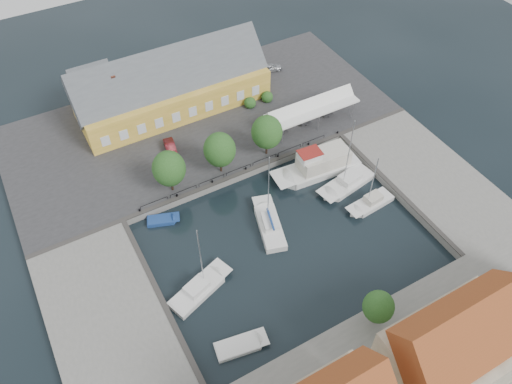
% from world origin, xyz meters
% --- Properties ---
extents(ground, '(140.00, 140.00, 0.00)m').
position_xyz_m(ground, '(0.00, 0.00, 0.00)').
color(ground, black).
rests_on(ground, ground).
extents(north_quay, '(56.00, 26.00, 1.00)m').
position_xyz_m(north_quay, '(0.00, 23.00, 0.50)').
color(north_quay, '#2D2D30').
rests_on(north_quay, ground).
extents(west_quay, '(12.00, 24.00, 1.00)m').
position_xyz_m(west_quay, '(-22.00, -2.00, 0.50)').
color(west_quay, slate).
rests_on(west_quay, ground).
extents(east_quay, '(12.00, 24.00, 1.00)m').
position_xyz_m(east_quay, '(22.00, -2.00, 0.50)').
color(east_quay, slate).
rests_on(east_quay, ground).
extents(south_bank, '(56.00, 14.00, 1.00)m').
position_xyz_m(south_bank, '(0.00, -21.00, 0.50)').
color(south_bank, slate).
rests_on(south_bank, ground).
extents(quay_edge_fittings, '(56.00, 24.72, 0.40)m').
position_xyz_m(quay_edge_fittings, '(0.02, 4.75, 1.06)').
color(quay_edge_fittings, '#383533').
rests_on(quay_edge_fittings, north_quay).
extents(warehouse, '(28.56, 14.00, 9.55)m').
position_xyz_m(warehouse, '(-2.60, 28.36, 4.43)').
color(warehouse, gold).
rests_on(warehouse, north_quay).
extents(tent_canopy, '(14.00, 4.00, 2.83)m').
position_xyz_m(tent_canopy, '(14.00, 14.50, 3.68)').
color(tent_canopy, white).
rests_on(tent_canopy, north_quay).
extents(quay_trees, '(18.20, 4.20, 6.30)m').
position_xyz_m(quay_trees, '(-2.00, 12.00, 4.88)').
color(quay_trees, black).
rests_on(quay_trees, north_quay).
extents(car_silver, '(4.02, 2.30, 1.29)m').
position_xyz_m(car_silver, '(15.48, 28.84, 1.64)').
color(car_silver, '#B5B8BD').
rests_on(car_silver, north_quay).
extents(car_red, '(2.00, 4.07, 1.28)m').
position_xyz_m(car_red, '(-6.38, 18.83, 1.64)').
color(car_red, '#581419').
rests_on(car_red, north_quay).
extents(center_sailboat, '(4.78, 8.76, 11.78)m').
position_xyz_m(center_sailboat, '(-0.76, 1.28, 0.36)').
color(center_sailboat, silver).
rests_on(center_sailboat, ground).
extents(trawler, '(12.72, 4.57, 5.00)m').
position_xyz_m(trawler, '(9.99, 6.41, 1.02)').
color(trawler, silver).
rests_on(trawler, ground).
extents(east_boat_a, '(8.90, 4.30, 12.11)m').
position_xyz_m(east_boat_a, '(11.83, 2.37, 0.26)').
color(east_boat_a, silver).
rests_on(east_boat_a, ground).
extents(east_boat_b, '(6.84, 2.75, 9.36)m').
position_xyz_m(east_boat_b, '(12.39, -1.97, 0.26)').
color(east_boat_b, silver).
rests_on(east_boat_b, ground).
extents(west_boat_c, '(8.26, 5.05, 10.83)m').
position_xyz_m(west_boat_c, '(-12.09, -2.75, 0.26)').
color(west_boat_c, silver).
rests_on(west_boat_c, ground).
extents(launch_sw, '(5.77, 2.97, 0.98)m').
position_xyz_m(launch_sw, '(-11.17, -10.74, 0.09)').
color(launch_sw, silver).
rests_on(launch_sw, ground).
extents(launch_nw, '(4.34, 2.89, 0.88)m').
position_xyz_m(launch_nw, '(-11.90, 8.57, 0.09)').
color(launch_nw, navy).
rests_on(launch_nw, ground).
extents(townhouses, '(36.30, 8.50, 12.00)m').
position_xyz_m(townhouses, '(1.93, -23.24, 5.82)').
color(townhouses, beige).
rests_on(townhouses, south_bank).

